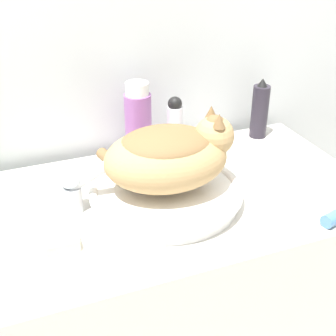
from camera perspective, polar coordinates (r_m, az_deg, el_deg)
The scene contains 8 objects.
vanity_counter at distance 1.32m, azimuth -2.29°, elevation -18.77°, with size 1.05×0.52×0.80m.
sink_basin at distance 1.04m, azimuth -0.24°, elevation -3.03°, with size 0.34×0.34×0.04m.
cat at distance 1.00m, azimuth 0.16°, elevation 1.73°, with size 0.29×0.29×0.17m.
faucet at distance 1.01m, azimuth -11.17°, elevation -2.19°, with size 0.12×0.05×0.12m.
deodorant_stick at distance 1.23m, azimuth 0.83°, elevation 5.31°, with size 0.04×0.04×0.15m.
mouthwash_bottle at distance 1.19m, azimuth -3.65°, elevation 5.52°, with size 0.07×0.07×0.20m.
hairspray_can_black at distance 1.35m, azimuth 11.13°, elevation 6.91°, with size 0.05×0.05×0.17m.
soap_bar at distance 0.93m, azimuth -12.86°, elevation -8.92°, with size 0.07×0.05×0.02m.
Camera 1 is at (-0.28, -0.58, 1.38)m, focal length 50.00 mm.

